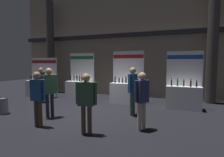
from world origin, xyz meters
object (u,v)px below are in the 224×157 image
at_px(visitor_1, 86,98).
at_px(exhibitor_booth_0, 41,87).
at_px(exhibitor_booth_3, 183,95).
at_px(visitor_0, 38,94).
at_px(visitor_3, 49,88).
at_px(trash_bin, 3,106).
at_px(visitor_5, 133,86).
at_px(exhibitor_booth_2, 126,91).
at_px(exhibitor_booth_1, 80,88).
at_px(visitor_4, 142,96).
at_px(visitor_2, 41,81).

bearing_deg(visitor_1, exhibitor_booth_0, -48.19).
relative_size(exhibitor_booth_3, visitor_1, 1.47).
distance_m(visitor_0, visitor_1, 1.71).
bearing_deg(exhibitor_booth_0, visitor_3, -43.69).
height_order(trash_bin, visitor_5, visitor_5).
xyz_separation_m(visitor_1, visitor_3, (-2.01, 0.89, 0.06)).
bearing_deg(exhibitor_booth_3, exhibitor_booth_2, 176.33).
bearing_deg(exhibitor_booth_1, exhibitor_booth_0, -178.07).
relative_size(visitor_3, visitor_4, 1.05).
bearing_deg(trash_bin, exhibitor_booth_2, 41.26).
xyz_separation_m(exhibitor_booth_2, visitor_2, (-4.14, -1.26, 0.42)).
height_order(exhibitor_booth_2, visitor_5, exhibitor_booth_2).
distance_m(exhibitor_booth_0, visitor_4, 7.27).
bearing_deg(visitor_4, exhibitor_booth_2, -119.57).
bearing_deg(exhibitor_booth_0, visitor_0, -48.43).
relative_size(exhibitor_booth_2, visitor_5, 1.41).
distance_m(visitor_2, visitor_3, 2.94).
xyz_separation_m(visitor_0, visitor_4, (3.08, 0.89, 0.00)).
relative_size(exhibitor_booth_2, exhibitor_booth_3, 1.03).
xyz_separation_m(exhibitor_booth_1, visitor_1, (2.65, -4.04, 0.41)).
height_order(exhibitor_booth_3, visitor_3, exhibitor_booth_3).
height_order(trash_bin, visitor_0, visitor_0).
height_order(visitor_1, visitor_2, visitor_2).
height_order(exhibitor_booth_1, visitor_5, exhibitor_booth_1).
relative_size(exhibitor_booth_0, visitor_5, 1.25).
height_order(visitor_1, visitor_3, visitor_3).
distance_m(exhibitor_booth_2, visitor_0, 4.47).
relative_size(visitor_1, visitor_4, 0.99).
bearing_deg(visitor_3, trash_bin, -49.41).
xyz_separation_m(visitor_0, visitor_1, (1.71, -0.00, 0.00)).
xyz_separation_m(visitor_2, visitor_5, (4.92, -0.60, 0.05)).
bearing_deg(visitor_3, visitor_2, -99.34).
distance_m(trash_bin, visitor_4, 5.47).
bearing_deg(visitor_2, visitor_3, -146.97).
distance_m(visitor_0, visitor_4, 3.21).
distance_m(exhibitor_booth_1, exhibitor_booth_3, 5.23).
height_order(exhibitor_booth_3, visitor_2, exhibitor_booth_3).
bearing_deg(visitor_5, visitor_4, -146.20).
relative_size(exhibitor_booth_1, exhibitor_booth_2, 0.98).
xyz_separation_m(exhibitor_booth_3, visitor_2, (-6.76, -1.09, 0.43)).
height_order(exhibitor_booth_1, exhibitor_booth_2, exhibitor_booth_2).
relative_size(exhibitor_booth_0, exhibitor_booth_2, 0.89).
xyz_separation_m(exhibitor_booth_0, visitor_4, (6.58, -3.06, 0.45)).
bearing_deg(visitor_4, visitor_5, -118.53).
relative_size(trash_bin, visitor_3, 0.34).
height_order(exhibitor_booth_3, trash_bin, exhibitor_booth_3).
height_order(exhibitor_booth_2, visitor_3, exhibitor_booth_2).
bearing_deg(trash_bin, exhibitor_booth_3, 26.78).
xyz_separation_m(exhibitor_booth_3, trash_bin, (-6.63, -3.35, -0.31)).
bearing_deg(visitor_3, exhibitor_booth_2, -178.31).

